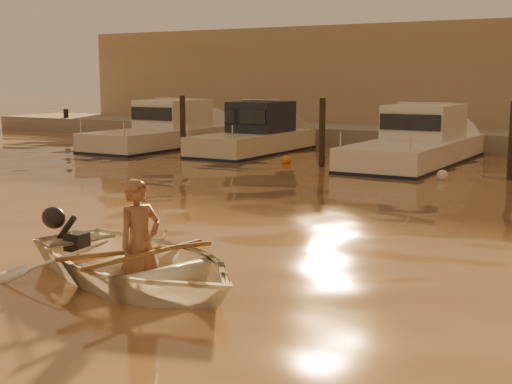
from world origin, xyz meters
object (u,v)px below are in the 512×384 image
Objects in this scene: moored_boat_0 at (162,131)px; moored_boat_2 at (416,143)px; dinghy at (136,263)px; person at (140,244)px; moored_boat_1 at (253,135)px.

moored_boat_2 is (9.66, 0.00, 0.00)m from moored_boat_0.
dinghy is at bearing -86.09° from moored_boat_2.
moored_boat_2 is (-0.97, 14.21, 0.37)m from dinghy.
person is at bearing -53.00° from moored_boat_0.
person is 14.28m from moored_boat_2.
moored_boat_1 is 0.78× the size of moored_boat_2.
moored_boat_1 is (-6.82, 14.24, 0.11)m from person.
moored_boat_0 is 1.20× the size of moored_boat_1.
moored_boat_1 is at bearing 41.31° from dinghy.
moored_boat_2 reaches higher than person.
dinghy is 15.73m from moored_boat_1.
moored_boat_0 is (-10.73, 14.24, 0.11)m from person.
moored_boat_0 is 3.91m from moored_boat_1.
person is 0.20× the size of moored_boat_2.
person is 0.22× the size of moored_boat_0.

